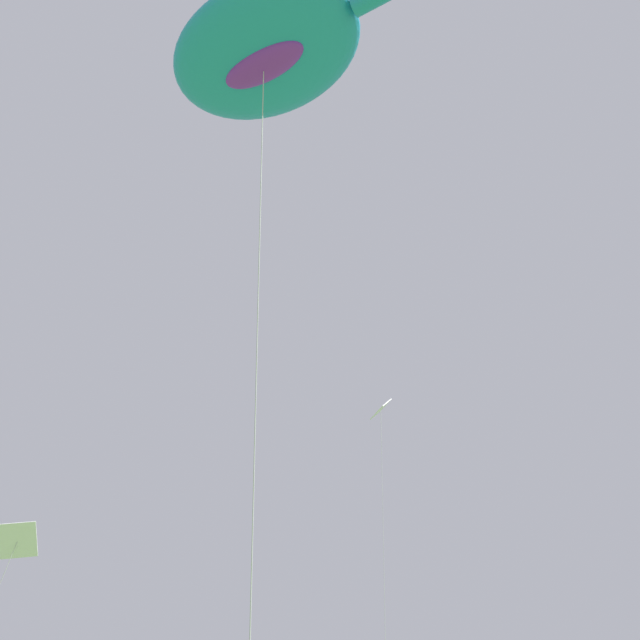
# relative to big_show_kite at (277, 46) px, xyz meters

# --- Properties ---
(big_show_kite) EXTENTS (7.77, 11.74, 18.97)m
(big_show_kite) POSITION_rel_big_show_kite_xyz_m (0.00, 0.00, 0.00)
(big_show_kite) COLOR #1E8CBF
(big_show_kite) RESTS_ON ground
(small_kite_tiny_distant) EXTENTS (1.73, 3.79, 10.26)m
(small_kite_tiny_distant) POSITION_rel_big_show_kite_xyz_m (-1.23, 13.17, -8.77)
(small_kite_tiny_distant) COLOR white
(small_kite_tiny_distant) RESTS_ON ground
(small_kite_diamond_red) EXTENTS (0.81, 1.80, 21.26)m
(small_kite_diamond_red) POSITION_rel_big_show_kite_xyz_m (14.47, 16.41, 1.38)
(small_kite_diamond_red) COLOR white
(small_kite_diamond_red) RESTS_ON ground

